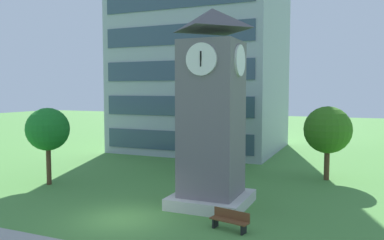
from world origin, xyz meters
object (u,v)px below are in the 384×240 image
object	(u,v)px
clock_tower	(212,119)
tree_streetside	(328,130)
park_bench	(230,220)
tree_near_tower	(213,118)
tree_by_building	(48,130)

from	to	relation	value
clock_tower	tree_streetside	size ratio (longest dim) A/B	2.05
park_bench	tree_near_tower	xyz separation A→B (m)	(-4.84, 11.09, 3.71)
tree_streetside	clock_tower	bearing A→B (deg)	-121.18
park_bench	tree_streetside	xyz separation A→B (m)	(3.23, 12.00, 3.02)
park_bench	tree_streetside	distance (m)	12.78
tree_near_tower	tree_by_building	world-z (taller)	tree_near_tower
tree_near_tower	clock_tower	bearing A→B (deg)	-70.53
clock_tower	park_bench	bearing A→B (deg)	-57.42
clock_tower	tree_near_tower	size ratio (longest dim) A/B	1.68
tree_streetside	park_bench	bearing A→B (deg)	-105.05
park_bench	tree_by_building	xyz separation A→B (m)	(-13.57, 3.36, 3.19)
tree_streetside	tree_near_tower	bearing A→B (deg)	-173.58
clock_tower	park_bench	xyz separation A→B (m)	(2.07, -3.24, -4.23)
tree_near_tower	tree_streetside	world-z (taller)	tree_near_tower
tree_near_tower	tree_by_building	xyz separation A→B (m)	(-8.72, -7.73, -0.52)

